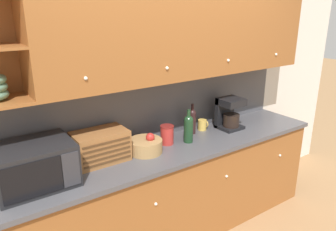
# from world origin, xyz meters

# --- Properties ---
(ground_plane) EXTENTS (24.00, 24.00, 0.00)m
(ground_plane) POSITION_xyz_m (0.00, 0.00, 0.00)
(ground_plane) COLOR #9E754C
(wall_back) EXTENTS (5.51, 0.06, 2.60)m
(wall_back) POSITION_xyz_m (0.00, 0.03, 1.30)
(wall_back) COLOR silver
(wall_back) RESTS_ON ground_plane
(counter_unit) EXTENTS (3.13, 0.62, 0.93)m
(counter_unit) POSITION_xyz_m (0.00, -0.29, 0.46)
(counter_unit) COLOR #935628
(counter_unit) RESTS_ON ground_plane
(backsplash_panel) EXTENTS (3.11, 0.01, 0.60)m
(backsplash_panel) POSITION_xyz_m (0.00, -0.01, 1.23)
(backsplash_panel) COLOR #4C4C51
(backsplash_panel) RESTS_ON counter_unit
(upper_cabinets) EXTENTS (3.11, 0.39, 0.74)m
(upper_cabinets) POSITION_xyz_m (0.16, -0.18, 1.90)
(upper_cabinets) COLOR #935628
(upper_cabinets) RESTS_ON backsplash_panel
(microwave) EXTENTS (0.53, 0.43, 0.31)m
(microwave) POSITION_xyz_m (-1.18, -0.27, 1.08)
(microwave) COLOR black
(microwave) RESTS_ON counter_unit
(bread_box) EXTENTS (0.43, 0.28, 0.26)m
(bread_box) POSITION_xyz_m (-0.65, -0.18, 1.05)
(bread_box) COLOR #996033
(bread_box) RESTS_ON counter_unit
(fruit_basket) EXTENTS (0.29, 0.29, 0.18)m
(fruit_basket) POSITION_xyz_m (-0.27, -0.25, 0.99)
(fruit_basket) COLOR #A87F4C
(fruit_basket) RESTS_ON counter_unit
(storage_canister) EXTENTS (0.13, 0.13, 0.18)m
(storage_canister) POSITION_xyz_m (-0.01, -0.21, 1.02)
(storage_canister) COLOR #B22D28
(storage_canister) RESTS_ON counter_unit
(wine_bottle) EXTENTS (0.09, 0.09, 0.31)m
(wine_bottle) POSITION_xyz_m (0.18, -0.28, 1.07)
(wine_bottle) COLOR #19381E
(wine_bottle) RESTS_ON counter_unit
(second_wine_bottle) EXTENTS (0.07, 0.07, 0.30)m
(second_wine_bottle) POSITION_xyz_m (0.34, -0.13, 1.06)
(second_wine_bottle) COLOR black
(second_wine_bottle) RESTS_ON counter_unit
(mug) EXTENTS (0.10, 0.09, 0.11)m
(mug) POSITION_xyz_m (0.49, -0.12, 0.98)
(mug) COLOR gold
(mug) RESTS_ON counter_unit
(coffee_maker) EXTENTS (0.23, 0.22, 0.32)m
(coffee_maker) POSITION_xyz_m (0.75, -0.23, 1.09)
(coffee_maker) COLOR black
(coffee_maker) RESTS_ON counter_unit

